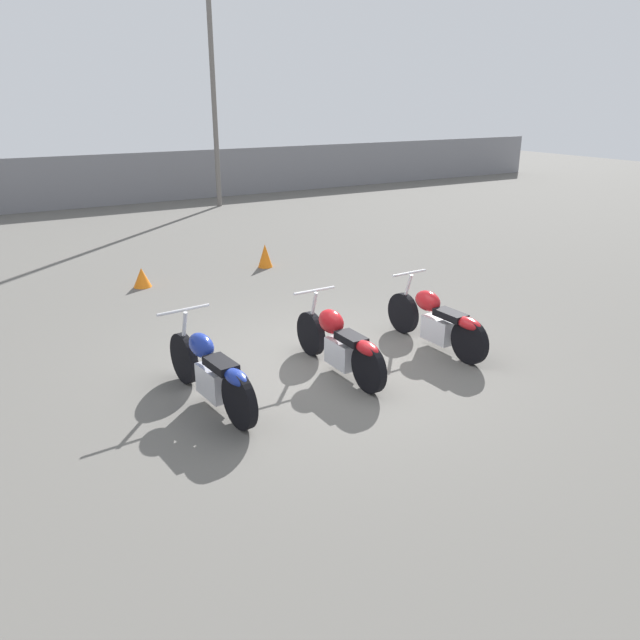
% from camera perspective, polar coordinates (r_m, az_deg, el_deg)
% --- Properties ---
extents(ground_plane, '(60.00, 60.00, 0.00)m').
position_cam_1_polar(ground_plane, '(8.57, 0.20, -4.21)').
color(ground_plane, '#5B5954').
extents(fence_back, '(40.00, 0.04, 1.69)m').
position_cam_1_polar(fence_back, '(22.28, -20.40, 11.79)').
color(fence_back, gray).
rests_on(fence_back, ground_plane).
extents(light_pole_left, '(0.70, 0.35, 7.24)m').
position_cam_1_polar(light_pole_left, '(21.35, -9.83, 21.70)').
color(light_pole_left, slate).
rests_on(light_pole_left, ground_plane).
extents(motorcycle_slot_0, '(0.69, 2.11, 1.03)m').
position_cam_1_polar(motorcycle_slot_0, '(7.47, -9.92, -4.67)').
color(motorcycle_slot_0, black).
rests_on(motorcycle_slot_0, ground_plane).
extents(motorcycle_slot_1, '(0.64, 2.03, 1.00)m').
position_cam_1_polar(motorcycle_slot_1, '(8.20, 1.80, -2.12)').
color(motorcycle_slot_1, black).
rests_on(motorcycle_slot_1, ground_plane).
extents(motorcycle_slot_2, '(0.63, 2.06, 1.00)m').
position_cam_1_polar(motorcycle_slot_2, '(9.18, 10.64, -0.06)').
color(motorcycle_slot_2, black).
rests_on(motorcycle_slot_2, ground_plane).
extents(traffic_cone_near, '(0.31, 0.31, 0.50)m').
position_cam_1_polar(traffic_cone_near, '(13.52, -5.04, 5.88)').
color(traffic_cone_near, orange).
rests_on(traffic_cone_near, ground_plane).
extents(traffic_cone_far, '(0.35, 0.35, 0.38)m').
position_cam_1_polar(traffic_cone_far, '(12.53, -15.97, 3.76)').
color(traffic_cone_far, orange).
rests_on(traffic_cone_far, ground_plane).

